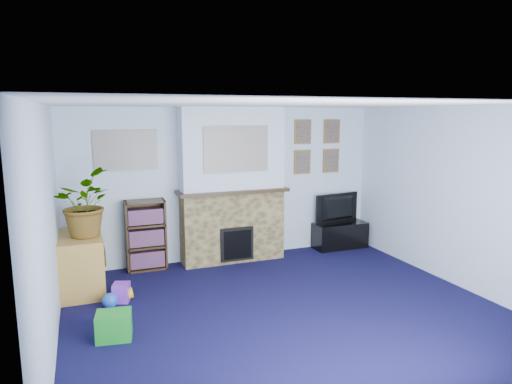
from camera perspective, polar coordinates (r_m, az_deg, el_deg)
name	(u,v)px	position (r m, az deg, el deg)	size (l,w,h in m)	color
floor	(287,311)	(5.57, 3.90, -14.64)	(5.00, 4.50, 0.01)	#0E0D33
ceiling	(290,104)	(5.08, 4.22, 10.86)	(5.00, 4.50, 0.01)	white
wall_back	(228,184)	(7.26, -3.51, 1.04)	(5.00, 0.04, 2.40)	silver
wall_front	(428,278)	(3.37, 20.75, -9.97)	(5.00, 0.04, 2.40)	silver
wall_left	(47,232)	(4.73, -24.62, -4.60)	(0.04, 4.50, 2.40)	silver
wall_right	(459,197)	(6.64, 23.99, -0.63)	(0.04, 4.50, 2.40)	silver
chimney_breast	(232,187)	(7.07, -3.00, 0.68)	(1.72, 0.50, 2.40)	brown
collage_main	(236,149)	(6.80, -2.49, 5.38)	(1.00, 0.03, 0.68)	gray
collage_left	(126,150)	(6.87, -15.98, 5.06)	(0.90, 0.03, 0.58)	gray
portrait_tl	(303,132)	(7.66, 5.87, 7.48)	(0.30, 0.03, 0.40)	brown
portrait_tr	(332,131)	(7.92, 9.45, 7.48)	(0.30, 0.03, 0.40)	brown
portrait_bl	(302,162)	(7.69, 5.80, 3.76)	(0.30, 0.03, 0.40)	brown
portrait_br	(331,161)	(7.95, 9.35, 3.88)	(0.30, 0.03, 0.40)	brown
tv_stand	(340,235)	(8.07, 10.43, -5.29)	(0.93, 0.39, 0.44)	black
television	(340,208)	(7.98, 10.46, -2.04)	(0.87, 0.11, 0.50)	black
bookshelf	(146,237)	(6.98, -13.61, -5.44)	(0.58, 0.28, 1.05)	#302211
sideboard	(82,265)	(6.45, -20.98, -8.51)	(0.54, 0.97, 0.75)	#B6893A
potted_plant	(81,203)	(6.20, -20.98, -1.32)	(0.76, 0.66, 0.85)	#26661E
mantel_clock	(231,185)	(7.01, -3.17, 0.89)	(0.09, 0.05, 0.13)	gold
mantel_candle	(253,183)	(7.13, -0.39, 1.14)	(0.05, 0.05, 0.16)	#B2BFC6
mantel_teddy	(198,187)	(6.87, -7.26, 0.61)	(0.12, 0.12, 0.12)	gray
mantel_can	(272,183)	(7.25, 2.06, 1.12)	(0.07, 0.07, 0.13)	purple
green_crate	(114,326)	(5.12, -17.33, -15.66)	(0.35, 0.28, 0.28)	#198C26
toy_ball	(110,301)	(5.88, -17.79, -12.82)	(0.18, 0.18, 0.18)	blue
toy_block	(121,293)	(6.02, -16.47, -12.01)	(0.19, 0.19, 0.23)	purple
toy_tube	(121,296)	(6.05, -16.52, -12.31)	(0.13, 0.13, 0.29)	yellow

